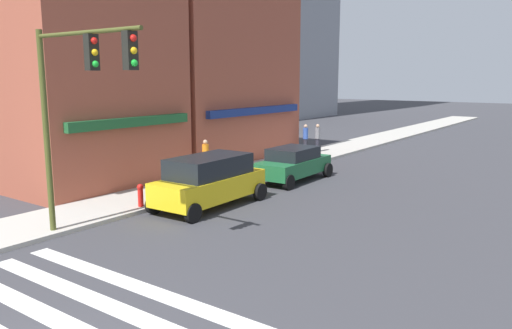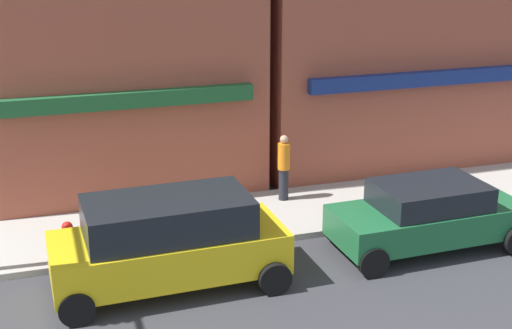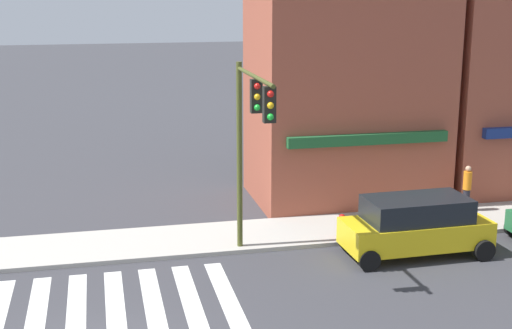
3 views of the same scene
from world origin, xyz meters
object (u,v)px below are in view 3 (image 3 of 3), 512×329
(traffic_signal, at_px, (250,126))
(fire_hydrant, at_px, (342,225))
(suv_yellow, at_px, (416,225))
(pedestrian_orange_vest, at_px, (467,188))

(traffic_signal, bearing_deg, fire_hydrant, 24.61)
(fire_hydrant, bearing_deg, traffic_signal, -155.39)
(suv_yellow, relative_size, pedestrian_orange_vest, 2.68)
(traffic_signal, distance_m, pedestrian_orange_vest, 10.39)
(traffic_signal, height_order, fire_hydrant, traffic_signal)
(suv_yellow, distance_m, fire_hydrant, 2.58)
(fire_hydrant, bearing_deg, suv_yellow, -41.81)
(suv_yellow, xyz_separation_m, pedestrian_orange_vest, (3.75, 3.54, 0.04))
(traffic_signal, xyz_separation_m, fire_hydrant, (3.54, 1.62, -3.87))
(traffic_signal, relative_size, pedestrian_orange_vest, 3.51)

